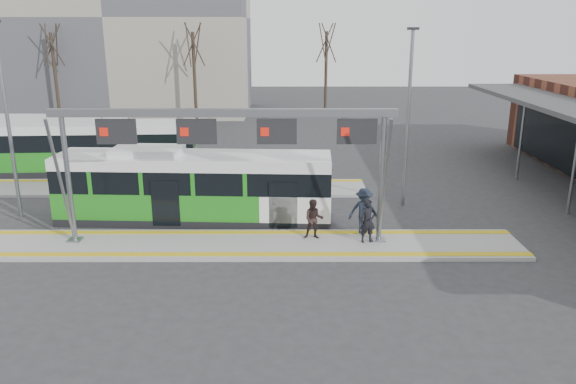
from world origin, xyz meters
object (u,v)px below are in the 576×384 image
Objects in this scene: passenger_c at (364,211)px; passenger_a at (368,221)px; passenger_b at (314,219)px; hero_bus at (194,187)px; gantry at (227,137)px.

passenger_a is at bearing -89.29° from passenger_c.
passenger_a is 2.12m from passenger_b.
hero_bus reaches higher than passenger_a.
passenger_a is (7.23, -3.06, -0.47)m from hero_bus.
hero_bus is 7.50m from passenger_c.
passenger_a is 0.99m from passenger_c.
hero_bus reaches higher than passenger_c.
hero_bus is at bearing 162.87° from passenger_c.
gantry reaches higher than passenger_c.
gantry is 6.85× the size of passenger_c.
gantry is 4.70m from passenger_b.
hero_bus is at bearing 144.61° from passenger_a.
gantry is 4.46m from hero_bus.
passenger_c is (7.20, -2.08, -0.40)m from hero_bus.
passenger_c is at bearing 18.43° from passenger_b.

